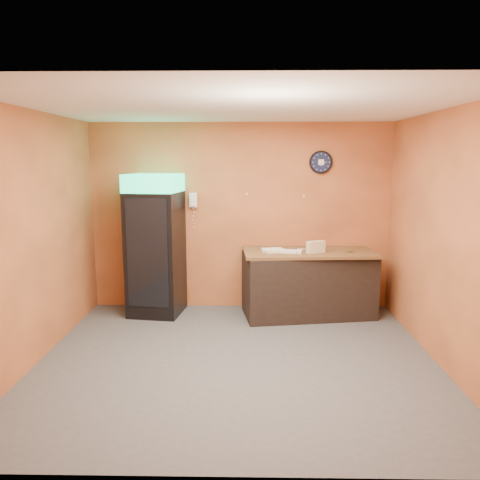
{
  "coord_description": "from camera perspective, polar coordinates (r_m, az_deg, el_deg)",
  "views": [
    {
      "loc": [
        0.12,
        -5.03,
        2.26
      ],
      "look_at": [
        0.02,
        0.6,
        1.29
      ],
      "focal_mm": 35.0,
      "sensor_mm": 36.0,
      "label": 1
    }
  ],
  "objects": [
    {
      "name": "wall_phone",
      "position": [
        7.05,
        -5.72,
        4.88
      ],
      "size": [
        0.12,
        0.1,
        0.21
      ],
      "color": "white",
      "rests_on": "back_wall"
    },
    {
      "name": "right_wall",
      "position": [
        5.53,
        23.68,
        0.03
      ],
      "size": [
        0.02,
        4.0,
        2.8
      ],
      "primitive_type": "cube",
      "color": "#D9723D",
      "rests_on": "floor"
    },
    {
      "name": "prep_counter",
      "position": [
        6.91,
        8.31,
        -5.38
      ],
      "size": [
        1.94,
        1.09,
        0.92
      ],
      "primitive_type": "cube",
      "rotation": [
        0.0,
        0.0,
        0.15
      ],
      "color": "black",
      "rests_on": "floor"
    },
    {
      "name": "wrapped_sandwich_left",
      "position": [
        6.63,
        4.34,
        -1.35
      ],
      "size": [
        0.3,
        0.2,
        0.04
      ],
      "primitive_type": "cube",
      "rotation": [
        0.0,
        0.0,
        0.37
      ],
      "color": "white",
      "rests_on": "butcher_paper"
    },
    {
      "name": "ceiling",
      "position": [
        5.06,
        -0.36,
        15.95
      ],
      "size": [
        4.5,
        4.0,
        0.02
      ],
      "primitive_type": "cube",
      "color": "white",
      "rests_on": "back_wall"
    },
    {
      "name": "kitchen_tool",
      "position": [
        6.84,
        8.38,
        -0.97
      ],
      "size": [
        0.07,
        0.07,
        0.07
      ],
      "primitive_type": "cylinder",
      "color": "silver",
      "rests_on": "butcher_paper"
    },
    {
      "name": "sub_roll_stack",
      "position": [
        6.66,
        9.23,
        -0.84
      ],
      "size": [
        0.28,
        0.19,
        0.17
      ],
      "rotation": [
        0.0,
        0.0,
        0.43
      ],
      "color": "beige",
      "rests_on": "butcher_paper"
    },
    {
      "name": "wrapped_sandwich_mid",
      "position": [
        6.61,
        6.27,
        -1.4
      ],
      "size": [
        0.31,
        0.18,
        0.04
      ],
      "primitive_type": "cube",
      "rotation": [
        0.0,
        0.0,
        -0.23
      ],
      "color": "white",
      "rests_on": "butcher_paper"
    },
    {
      "name": "wrapped_sandwich_right",
      "position": [
        6.72,
        3.91,
        -1.19
      ],
      "size": [
        0.31,
        0.18,
        0.04
      ],
      "primitive_type": "cube",
      "rotation": [
        0.0,
        0.0,
        0.22
      ],
      "color": "white",
      "rests_on": "butcher_paper"
    },
    {
      "name": "butcher_paper",
      "position": [
        6.8,
        8.41,
        -1.48
      ],
      "size": [
        1.92,
        1.01,
        0.04
      ],
      "primitive_type": "cube",
      "rotation": [
        0.0,
        0.0,
        0.07
      ],
      "color": "brown",
      "rests_on": "prep_counter"
    },
    {
      "name": "floor",
      "position": [
        5.51,
        -0.33,
        -14.38
      ],
      "size": [
        4.5,
        4.5,
        0.0
      ],
      "primitive_type": "plane",
      "color": "#47474C",
      "rests_on": "ground"
    },
    {
      "name": "beverage_cooler",
      "position": [
        6.88,
        -10.26,
        -0.86
      ],
      "size": [
        0.81,
        0.82,
        2.05
      ],
      "rotation": [
        0.0,
        0.0,
        -0.13
      ],
      "color": "black",
      "rests_on": "floor"
    },
    {
      "name": "wall_clock",
      "position": [
        7.08,
        9.83,
        9.33
      ],
      "size": [
        0.34,
        0.06,
        0.34
      ],
      "color": "black",
      "rests_on": "back_wall"
    },
    {
      "name": "back_wall",
      "position": [
        7.08,
        0.04,
        2.84
      ],
      "size": [
        4.5,
        0.02,
        2.8
      ],
      "primitive_type": "cube",
      "color": "#D9723D",
      "rests_on": "floor"
    },
    {
      "name": "left_wall",
      "position": [
        5.62,
        -23.92,
        0.17
      ],
      "size": [
        0.02,
        4.0,
        2.8
      ],
      "primitive_type": "cube",
      "color": "#D9723D",
      "rests_on": "floor"
    }
  ]
}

